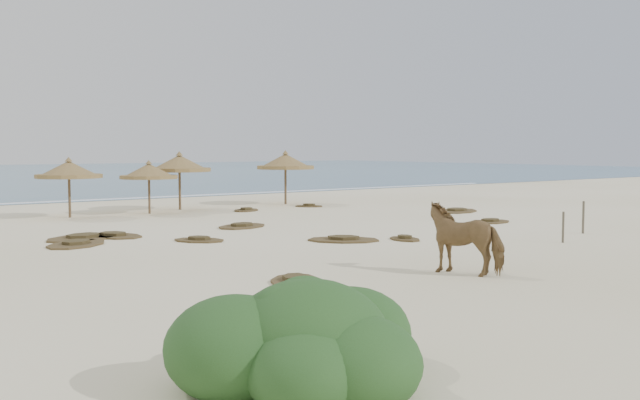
{
  "coord_description": "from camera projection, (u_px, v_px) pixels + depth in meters",
  "views": [
    {
      "loc": [
        -13.33,
        -16.24,
        3.12
      ],
      "look_at": [
        2.45,
        5.0,
        1.19
      ],
      "focal_mm": 40.0,
      "sensor_mm": 36.0,
      "label": 1
    }
  ],
  "objects": [
    {
      "name": "ground",
      "position": [
        354.0,
        253.0,
        21.15
      ],
      "size": [
        160.0,
        160.0,
        0.0
      ],
      "primitive_type": "plane",
      "color": "#EFE6C5",
      "rests_on": "ground"
    },
    {
      "name": "foam_line",
      "position": [
        75.0,
        201.0,
        41.97
      ],
      "size": [
        70.0,
        0.6,
        0.01
      ],
      "primitive_type": "cube",
      "color": "white",
      "rests_on": "ground"
    },
    {
      "name": "palapa_2",
      "position": [
        69.0,
        170.0,
        31.86
      ],
      "size": [
        3.11,
        3.11,
        2.73
      ],
      "rotation": [
        0.0,
        0.0,
        -0.07
      ],
      "color": "brown",
      "rests_on": "ground"
    },
    {
      "name": "palapa_3",
      "position": [
        149.0,
        172.0,
        33.8
      ],
      "size": [
        2.83,
        2.83,
        2.56
      ],
      "rotation": [
        0.0,
        0.0,
        -0.04
      ],
      "color": "brown",
      "rests_on": "ground"
    },
    {
      "name": "palapa_4",
      "position": [
        179.0,
        164.0,
        35.93
      ],
      "size": [
        3.99,
        3.99,
        2.97
      ],
      "rotation": [
        0.0,
        0.0,
        0.32
      ],
      "color": "brown",
      "rests_on": "ground"
    },
    {
      "name": "palapa_5",
      "position": [
        285.0,
        162.0,
        39.45
      ],
      "size": [
        3.57,
        3.57,
        3.0
      ],
      "rotation": [
        0.0,
        0.0,
        -0.12
      ],
      "color": "brown",
      "rests_on": "ground"
    },
    {
      "name": "horse",
      "position": [
        466.0,
        238.0,
        17.76
      ],
      "size": [
        1.69,
        2.29,
        1.76
      ],
      "primitive_type": "imported",
      "rotation": [
        0.0,
        0.0,
        3.54
      ],
      "color": "olive",
      "rests_on": "ground"
    },
    {
      "name": "fence_post_near",
      "position": [
        563.0,
        227.0,
        23.48
      ],
      "size": [
        0.09,
        0.09,
        1.03
      ],
      "primitive_type": "cylinder",
      "rotation": [
        0.0,
        0.0,
        -0.24
      ],
      "color": "brown",
      "rests_on": "ground"
    },
    {
      "name": "fence_post_far",
      "position": [
        583.0,
        217.0,
        26.0
      ],
      "size": [
        0.11,
        0.11,
        1.19
      ],
      "primitive_type": "cylinder",
      "rotation": [
        0.0,
        0.0,
        -0.34
      ],
      "color": "brown",
      "rests_on": "ground"
    },
    {
      "name": "bush",
      "position": [
        307.0,
        344.0,
        9.4
      ],
      "size": [
        3.62,
        3.19,
        1.62
      ],
      "rotation": [
        0.0,
        0.0,
        0.32
      ],
      "color": "#275123",
      "rests_on": "ground"
    },
    {
      "name": "scrub_1",
      "position": [
        76.0,
        244.0,
        22.87
      ],
      "size": [
        2.83,
        2.73,
        0.16
      ],
      "rotation": [
        0.0,
        0.0,
        0.7
      ],
      "color": "brown",
      "rests_on": "ground"
    },
    {
      "name": "scrub_2",
      "position": [
        199.0,
        240.0,
        23.88
      ],
      "size": [
        1.97,
        2.11,
        0.16
      ],
      "rotation": [
        0.0,
        0.0,
        2.2
      ],
      "color": "brown",
      "rests_on": "ground"
    },
    {
      "name": "scrub_3",
      "position": [
        242.0,
        226.0,
        28.12
      ],
      "size": [
        2.75,
        2.32,
        0.16
      ],
      "rotation": [
        0.0,
        0.0,
        0.41
      ],
      "color": "brown",
      "rests_on": "ground"
    },
    {
      "name": "scrub_4",
      "position": [
        490.0,
        221.0,
        29.87
      ],
      "size": [
        2.04,
        1.39,
        0.16
      ],
      "rotation": [
        0.0,
        0.0,
        0.05
      ],
      "color": "brown",
      "rests_on": "ground"
    },
    {
      "name": "scrub_5",
      "position": [
        457.0,
        211.0,
        35.0
      ],
      "size": [
        3.35,
        2.88,
        0.16
      ],
      "rotation": [
        0.0,
        0.0,
        0.45
      ],
      "color": "brown",
      "rests_on": "ground"
    },
    {
      "name": "scrub_7",
      "position": [
        246.0,
        210.0,
        35.43
      ],
      "size": [
        2.07,
        2.03,
        0.16
      ],
      "rotation": [
        0.0,
        0.0,
        0.74
      ],
      "color": "brown",
      "rests_on": "ground"
    },
    {
      "name": "scrub_9",
      "position": [
        343.0,
        239.0,
        23.98
      ],
      "size": [
        2.88,
        2.79,
        0.16
      ],
      "rotation": [
        0.0,
        0.0,
        2.43
      ],
      "color": "brown",
      "rests_on": "ground"
    },
    {
      "name": "scrub_10",
      "position": [
        309.0,
        206.0,
        37.9
      ],
      "size": [
        1.74,
        1.72,
        0.16
      ],
      "rotation": [
        0.0,
        0.0,
        2.38
      ],
      "color": "brown",
      "rests_on": "ground"
    },
    {
      "name": "scrub_11",
      "position": [
        295.0,
        280.0,
        16.57
      ],
      "size": [
        1.97,
        2.1,
        0.16
      ],
      "rotation": [
        0.0,
        0.0,
        0.93
      ],
      "color": "brown",
      "rests_on": "ground"
    },
    {
      "name": "scrub_12",
      "position": [
        405.0,
        238.0,
        24.2
      ],
      "size": [
        1.15,
        1.51,
        0.16
      ],
      "rotation": [
        0.0,
        0.0,
        1.36
      ],
      "color": "brown",
      "rests_on": "ground"
    },
    {
      "name": "scrub_13",
      "position": [
        114.0,
        235.0,
        25.07
      ],
      "size": [
        2.27,
        2.73,
        0.16
      ],
      "rotation": [
        0.0,
        0.0,
        1.95
      ],
      "color": "brown",
      "rests_on": "ground"
    },
    {
      "name": "scrub_14",
      "position": [
        83.0,
        237.0,
        24.54
      ],
      "size": [
        3.34,
        2.8,
        0.16
      ],
      "rotation": [
        0.0,
        0.0,
        0.4
      ],
      "color": "brown",
      "rests_on": "ground"
    }
  ]
}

